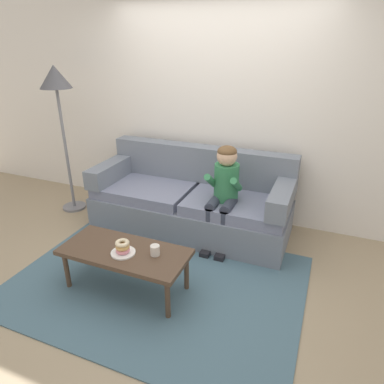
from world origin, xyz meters
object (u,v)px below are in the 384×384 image
at_px(toy_controller, 123,250).
at_px(floor_lamp, 57,91).
at_px(coffee_table, 125,254).
at_px(couch, 192,202).
at_px(person_child, 224,187).
at_px(donut, 123,250).
at_px(mug, 155,250).

height_order(toy_controller, floor_lamp, floor_lamp).
distance_m(coffee_table, toy_controller, 0.68).
xyz_separation_m(couch, person_child, (0.45, -0.21, 0.33)).
relative_size(couch, toy_controller, 10.00).
distance_m(donut, toy_controller, 0.77).
height_order(coffee_table, mug, mug).
xyz_separation_m(couch, floor_lamp, (-1.67, -0.12, 1.19)).
relative_size(couch, person_child, 2.05).
xyz_separation_m(couch, mug, (0.17, -1.23, 0.12)).
bearing_deg(person_child, couch, 155.20).
distance_m(person_child, floor_lamp, 2.28).
relative_size(donut, toy_controller, 0.53).
height_order(coffee_table, floor_lamp, floor_lamp).
distance_m(coffee_table, mug, 0.30).
bearing_deg(mug, coffee_table, -172.51).
distance_m(mug, floor_lamp, 2.40).
bearing_deg(mug, donut, -162.07).
bearing_deg(couch, person_child, -24.80).
relative_size(coffee_table, floor_lamp, 0.62).
height_order(couch, person_child, person_child).
xyz_separation_m(mug, toy_controller, (-0.63, 0.44, -0.43)).
bearing_deg(person_child, floor_lamp, 177.71).
height_order(donut, mug, mug).
bearing_deg(person_child, toy_controller, -147.38).
relative_size(person_child, toy_controller, 4.87).
height_order(person_child, floor_lamp, floor_lamp).
xyz_separation_m(coffee_table, toy_controller, (-0.35, 0.48, -0.34)).
bearing_deg(person_child, mug, -105.09).
bearing_deg(couch, donut, -94.07).
height_order(mug, floor_lamp, floor_lamp).
xyz_separation_m(couch, donut, (-0.09, -1.31, 0.10)).
bearing_deg(donut, couch, 85.93).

